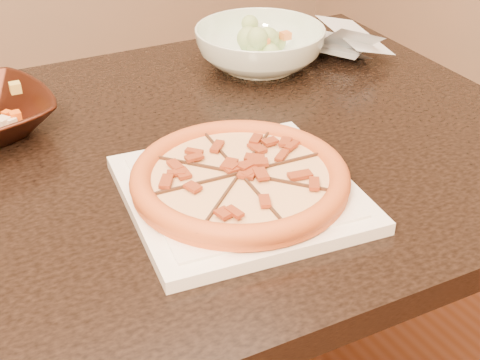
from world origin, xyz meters
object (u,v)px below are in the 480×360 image
at_px(plate, 240,192).
at_px(salad_bowl, 260,48).
at_px(pizza, 240,177).
at_px(dining_table, 137,219).

relative_size(plate, salad_bowl, 1.36).
relative_size(plate, pizza, 1.14).
height_order(dining_table, plate, plate).
xyz_separation_m(plate, salad_bowl, (0.26, 0.38, 0.03)).
bearing_deg(dining_table, plate, -62.87).
height_order(plate, pizza, pizza).
height_order(pizza, salad_bowl, salad_bowl).
bearing_deg(salad_bowl, dining_table, -149.42).
xyz_separation_m(dining_table, salad_bowl, (0.35, 0.21, 0.15)).
relative_size(dining_table, pizza, 4.66).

